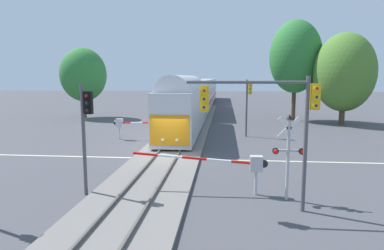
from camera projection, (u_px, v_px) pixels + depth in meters
The scene contains 13 objects.
ground_plane at pixel (167, 159), 22.57m from camera, with size 220.00×220.00×0.00m, color #47474C.
road_centre_stripe at pixel (167, 159), 22.57m from camera, with size 44.00×0.20×0.01m.
railway_track at pixel (167, 157), 22.56m from camera, with size 4.40×80.00×0.32m.
commuter_train at pixel (201, 94), 54.10m from camera, with size 3.04×66.24×5.16m.
crossing_gate_near at pixel (240, 163), 15.53m from camera, with size 6.22×0.40×1.89m.
crossing_signal_mast at pixel (288, 148), 14.66m from camera, with size 1.36×0.44×3.77m.
crossing_gate_far at pixel (126, 124), 29.23m from camera, with size 5.64×0.40×1.80m.
traffic_signal_median at pixel (86, 122), 15.13m from camera, with size 0.53×0.38×5.01m.
traffic_signal_near_right at pixel (271, 110), 13.27m from camera, with size 5.11×0.38×5.38m.
traffic_signal_far_side at pixel (248, 99), 30.47m from camera, with size 0.53×0.38×5.11m.
oak_far_right at pixel (295, 57), 41.33m from camera, with size 6.22×6.22×12.15m.
maple_right_background at pixel (344, 72), 38.19m from camera, with size 6.69×6.69×10.23m.
pine_left_background at pixel (83, 75), 44.54m from camera, with size 5.93×5.93×9.10m.
Camera 1 is at (3.74, -21.79, 5.32)m, focal length 32.06 mm.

